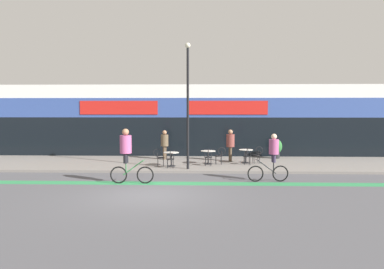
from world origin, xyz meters
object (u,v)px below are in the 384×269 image
at_px(bistro_table_0, 171,156).
at_px(cafe_chair_2_near, 247,155).
at_px(pedestrian_near_end, 165,142).
at_px(pedestrian_far_end, 230,142).
at_px(cafe_chair_1_near, 208,156).
at_px(cafe_chair_0_side, 159,156).
at_px(cafe_chair_2_side, 257,154).
at_px(cyclist_0, 272,155).
at_px(bistro_table_1, 208,154).
at_px(bistro_table_2, 246,153).
at_px(cyclist_1, 127,151).
at_px(cafe_chair_0_near, 170,158).
at_px(lamp_post, 188,98).
at_px(cafe_chair_1_side, 220,154).
at_px(planter_pot, 276,148).

relative_size(bistro_table_0, cafe_chair_2_near, 0.87).
height_order(pedestrian_near_end, pedestrian_far_end, pedestrian_far_end).
bearing_deg(cafe_chair_1_near, cafe_chair_0_side, 96.36).
height_order(cafe_chair_2_side, pedestrian_far_end, pedestrian_far_end).
bearing_deg(cafe_chair_2_side, cyclist_0, 82.06).
distance_m(cafe_chair_0_side, cafe_chair_2_side, 5.33).
relative_size(bistro_table_1, bistro_table_2, 1.03).
xyz_separation_m(cafe_chair_2_near, cyclist_1, (-5.40, -4.47, 0.69)).
bearing_deg(pedestrian_near_end, cyclist_0, -31.97).
xyz_separation_m(bistro_table_0, cafe_chair_0_near, (0.00, -0.63, -0.00)).
bearing_deg(cyclist_1, bistro_table_1, 53.57).
height_order(cafe_chair_0_near, cafe_chair_0_side, same).
relative_size(cyclist_0, pedestrian_far_end, 1.14).
bearing_deg(cafe_chair_2_side, lamp_post, 21.88).
height_order(cafe_chair_0_near, cyclist_1, cyclist_1).
xyz_separation_m(bistro_table_1, pedestrian_far_end, (1.25, 1.14, 0.54)).
bearing_deg(bistro_table_0, bistro_table_2, 17.04).
relative_size(cafe_chair_0_near, cyclist_1, 0.40).
height_order(cafe_chair_0_side, cafe_chair_1_near, same).
height_order(cafe_chair_1_side, pedestrian_near_end, pedestrian_near_end).
bearing_deg(cafe_chair_0_near, cafe_chair_1_near, -71.26).
bearing_deg(bistro_table_0, cafe_chair_1_side, 17.16).
distance_m(cafe_chair_2_near, lamp_post, 4.48).
bearing_deg(bistro_table_1, cafe_chair_2_side, 9.36).
xyz_separation_m(cafe_chair_2_near, pedestrian_far_end, (-0.80, 1.34, 0.54)).
bearing_deg(pedestrian_near_end, cyclist_1, -80.80).
bearing_deg(cyclist_1, cafe_chair_0_near, 65.10).
distance_m(bistro_table_2, cafe_chair_0_near, 4.34).
height_order(cafe_chair_2_near, planter_pot, planter_pot).
bearing_deg(cafe_chair_1_side, pedestrian_near_end, -30.54).
bearing_deg(cyclist_0, cafe_chair_0_near, -34.75).
bearing_deg(cyclist_1, cafe_chair_2_near, 38.91).
height_order(cafe_chair_0_near, pedestrian_near_end, pedestrian_near_end).
relative_size(bistro_table_2, cafe_chair_1_side, 0.83).
xyz_separation_m(bistro_table_2, cafe_chair_0_side, (-4.56, -1.22, -0.01)).
xyz_separation_m(bistro_table_0, cafe_chair_0_side, (-0.63, -0.01, -0.00)).
bearing_deg(cyclist_0, pedestrian_far_end, -79.39).
distance_m(cafe_chair_1_near, cafe_chair_1_side, 0.89).
relative_size(planter_pot, lamp_post, 0.19).
distance_m(cafe_chair_2_side, pedestrian_near_end, 5.38).
relative_size(cafe_chair_0_near, pedestrian_near_end, 0.53).
bearing_deg(cyclist_0, bistro_table_1, -61.33).
distance_m(bistro_table_0, cafe_chair_1_near, 1.90).
height_order(bistro_table_2, cafe_chair_0_side, cafe_chair_0_side).
relative_size(cafe_chair_1_near, planter_pot, 0.79).
relative_size(bistro_table_0, bistro_table_2, 1.04).
bearing_deg(cafe_chair_1_side, bistro_table_0, 16.29).
bearing_deg(lamp_post, cyclist_0, -33.61).
bearing_deg(bistro_table_1, bistro_table_2, 11.88).
bearing_deg(cyclist_0, planter_pot, -106.42).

